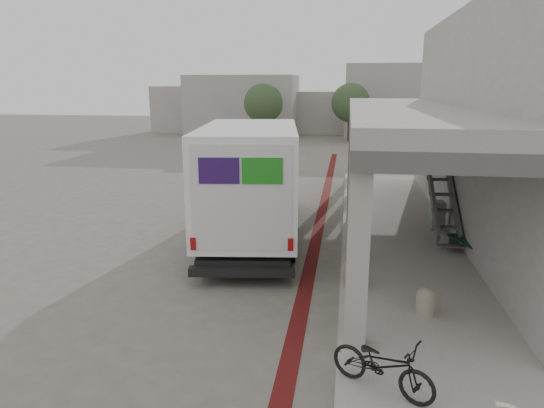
% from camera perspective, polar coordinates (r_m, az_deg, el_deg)
% --- Properties ---
extents(ground, '(120.00, 120.00, 0.00)m').
position_cam_1_polar(ground, '(12.59, -0.24, -7.91)').
color(ground, '#615C53').
rests_on(ground, ground).
extents(bike_lane_stripe, '(0.35, 40.00, 0.01)m').
position_cam_1_polar(bike_lane_stripe, '(14.35, 4.99, -5.16)').
color(bike_lane_stripe, '#551211').
rests_on(bike_lane_stripe, ground).
extents(sidewalk, '(4.40, 28.00, 0.12)m').
position_cam_1_polar(sidewalk, '(12.61, 18.21, -8.30)').
color(sidewalk, gray).
rests_on(sidewalk, ground).
extents(transit_building, '(7.60, 17.00, 7.00)m').
position_cam_1_polar(transit_building, '(16.84, 26.30, 8.14)').
color(transit_building, gray).
rests_on(transit_building, ground).
extents(distant_backdrop, '(28.00, 10.00, 6.50)m').
position_cam_1_polar(distant_backdrop, '(47.70, 3.26, 11.50)').
color(distant_backdrop, '#97958F').
rests_on(distant_backdrop, ground).
extents(tree_left, '(3.20, 3.20, 4.80)m').
position_cam_1_polar(tree_left, '(40.16, -1.00, 11.75)').
color(tree_left, '#38281C').
rests_on(tree_left, ground).
extents(tree_mid, '(3.20, 3.20, 4.80)m').
position_cam_1_polar(tree_mid, '(41.57, 9.24, 11.65)').
color(tree_mid, '#38281C').
rests_on(tree_mid, ground).
extents(tree_right, '(3.20, 3.20, 4.80)m').
position_cam_1_polar(tree_right, '(41.38, 20.59, 10.95)').
color(tree_right, '#38281C').
rests_on(tree_right, ground).
extents(fedex_truck, '(3.59, 8.56, 3.54)m').
position_cam_1_polar(fedex_truck, '(14.94, -2.38, 3.12)').
color(fedex_truck, black).
rests_on(fedex_truck, ground).
extents(bench, '(0.88, 1.65, 0.38)m').
position_cam_1_polar(bench, '(14.29, 22.03, -4.59)').
color(bench, slate).
rests_on(bench, sidewalk).
extents(bollard_near, '(0.45, 0.45, 0.68)m').
position_cam_1_polar(bollard_near, '(11.40, 9.57, -8.00)').
color(bollard_near, gray).
rests_on(bollard_near, sidewalk).
extents(bollard_far, '(0.38, 0.38, 0.57)m').
position_cam_1_polar(bollard_far, '(10.49, 17.62, -10.82)').
color(bollard_far, gray).
rests_on(bollard_far, sidewalk).
extents(utility_cabinet, '(0.44, 0.57, 0.91)m').
position_cam_1_polar(utility_cabinet, '(16.53, 18.85, -1.24)').
color(utility_cabinet, gray).
rests_on(utility_cabinet, sidewalk).
extents(bicycle_black, '(1.75, 1.33, 0.88)m').
position_cam_1_polar(bicycle_black, '(7.89, 12.89, -17.92)').
color(bicycle_black, black).
rests_on(bicycle_black, sidewalk).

